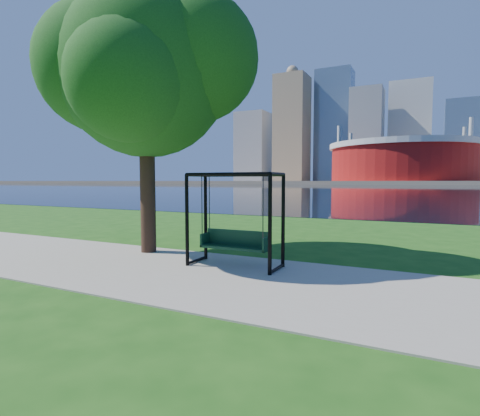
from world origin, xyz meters
The scene contains 8 objects.
ground centered at (0.00, 0.00, 0.00)m, with size 900.00×900.00×0.00m, color #1E5114.
path centered at (0.00, -0.50, 0.01)m, with size 120.00×4.00×0.03m, color #9E937F.
river centered at (0.00, 102.00, 0.01)m, with size 900.00×180.00×0.02m, color black.
far_bank centered at (0.00, 306.00, 1.00)m, with size 900.00×228.00×2.00m, color #937F60.
stadium centered at (-10.00, 235.00, 14.23)m, with size 83.00×83.00×32.00m.
skyline centered at (-4.27, 319.39, 35.89)m, with size 392.00×66.00×96.50m.
swing centered at (-0.28, 0.43, 1.02)m, with size 2.07×0.92×2.10m.
park_tree centered at (-3.19, 0.96, 4.86)m, with size 5.64×5.09×7.00m.
Camera 1 is at (3.49, -6.90, 1.92)m, focal length 28.00 mm.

